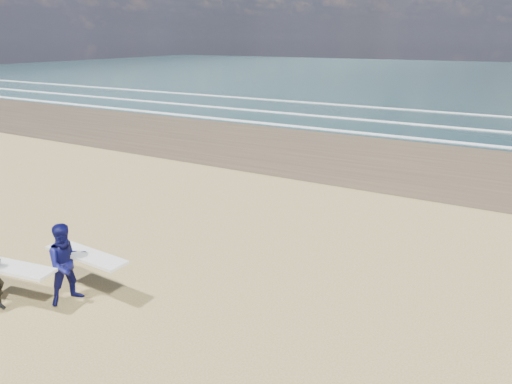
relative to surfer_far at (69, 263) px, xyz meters
The scene contains 1 object.
surfer_far is the anchor object (origin of this frame).
Camera 1 is at (8.87, -4.74, 5.69)m, focal length 32.00 mm.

